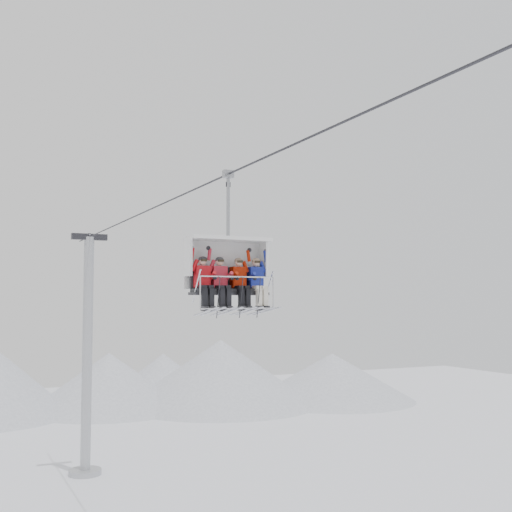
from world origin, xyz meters
name	(u,v)px	position (x,y,z in m)	size (l,w,h in m)	color
ridgeline	(20,383)	(-1.58, 42.05, 2.84)	(72.00, 21.00, 7.00)	silver
lift_tower_right	(87,370)	(0.00, 22.00, 5.78)	(2.00, 1.80, 13.48)	#A4A6AB
haul_cable	(256,162)	(0.00, 0.00, 13.30)	(0.06, 0.06, 50.00)	#29292E
chairlift_carrier	(226,265)	(0.00, 1.97, 10.68)	(2.39, 1.17, 3.98)	black
skier_far_left	(204,281)	(-0.80, 1.67, 10.21)	(0.41, 1.69, 1.63)	red
skier_center_left	(221,281)	(-0.30, 1.67, 10.21)	(0.41, 1.69, 1.63)	#B3202F
skier_center_right	(240,281)	(0.29, 1.67, 10.21)	(0.41, 1.69, 1.62)	#A21903
skier_far_right	(257,282)	(0.84, 1.67, 10.21)	(0.41, 1.69, 1.63)	navy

